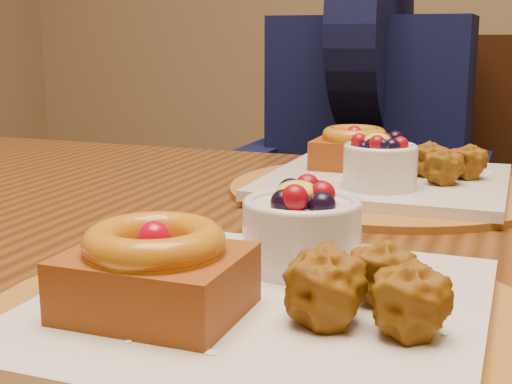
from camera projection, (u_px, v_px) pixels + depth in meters
dining_table at (340, 317)px, 0.68m from camera, size 1.60×0.90×0.76m
place_setting_near at (260, 291)px, 0.47m from camera, size 0.38×0.38×0.08m
place_setting_far at (384, 175)px, 0.86m from camera, size 0.38×0.38×0.08m
chair_far at (396, 243)px, 1.47m from camera, size 0.51×0.51×0.94m
diner at (370, 106)px, 1.39m from camera, size 0.46×0.46×0.76m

